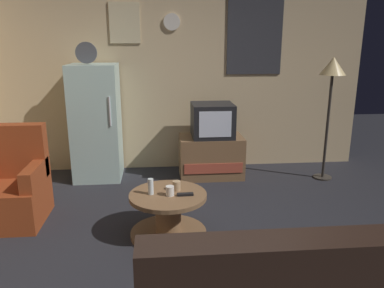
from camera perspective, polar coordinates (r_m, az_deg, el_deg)
ground_plane at (r=3.40m, az=0.34°, el=-16.45°), size 12.00×12.00×0.00m
wall_with_art at (r=5.35m, az=-2.11°, el=10.27°), size 5.20×0.12×2.62m
fridge at (r=5.11m, az=-14.19°, el=3.19°), size 0.60×0.62×1.77m
tv_stand at (r=5.12m, az=2.86°, el=-1.87°), size 0.84×0.53×0.55m
crt_tv at (r=5.00m, az=3.09°, el=3.58°), size 0.54×0.51×0.44m
standing_lamp at (r=5.12m, az=20.32°, el=9.59°), size 0.32×0.32×1.59m
coffee_table at (r=3.62m, az=-3.58°, el=-10.54°), size 0.72×0.72×0.42m
wine_glass at (r=3.51m, az=-6.23°, el=-6.37°), size 0.05×0.05×0.15m
mug_ceramic_white at (r=3.48m, az=-3.34°, el=-7.04°), size 0.08×0.08×0.09m
mug_ceramic_tan at (r=3.60m, az=-2.34°, el=-6.27°), size 0.08×0.08×0.09m
remote_control at (r=3.49m, az=-1.03°, el=-7.58°), size 0.15×0.05×0.02m
armchair at (r=4.29m, az=-25.72°, el=-6.05°), size 0.68×0.68×0.96m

